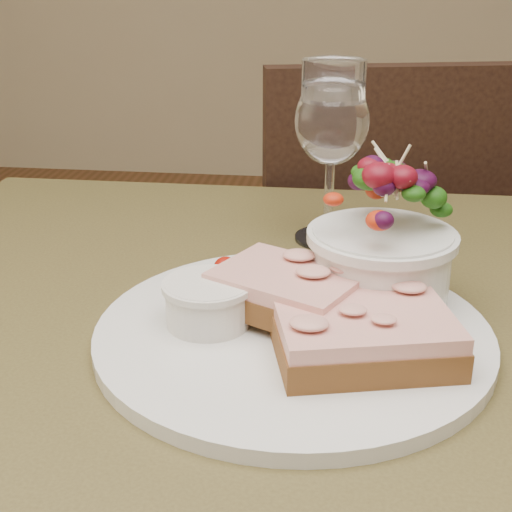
# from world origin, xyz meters

# --- Properties ---
(cafe_table) EXTENTS (0.80, 0.80, 0.75)m
(cafe_table) POSITION_xyz_m (0.00, 0.00, 0.65)
(cafe_table) COLOR #42381C
(cafe_table) RESTS_ON ground
(chair_far) EXTENTS (0.50, 0.50, 0.90)m
(chair_far) POSITION_xyz_m (0.12, 0.65, 0.29)
(chair_far) COLOR black
(chair_far) RESTS_ON ground
(dinner_plate) EXTENTS (0.31, 0.31, 0.01)m
(dinner_plate) POSITION_xyz_m (0.03, -0.01, 0.76)
(dinner_plate) COLOR white
(dinner_plate) RESTS_ON cafe_table
(sandwich_front) EXTENTS (0.15, 0.12, 0.03)m
(sandwich_front) POSITION_xyz_m (0.08, -0.04, 0.78)
(sandwich_front) COLOR #4D2D14
(sandwich_front) RESTS_ON dinner_plate
(sandwich_back) EXTENTS (0.14, 0.12, 0.03)m
(sandwich_back) POSITION_xyz_m (0.02, 0.01, 0.79)
(sandwich_back) COLOR #4D2D14
(sandwich_back) RESTS_ON dinner_plate
(ramekin) EXTENTS (0.07, 0.07, 0.04)m
(ramekin) POSITION_xyz_m (-0.04, -0.01, 0.78)
(ramekin) COLOR silver
(ramekin) RESTS_ON dinner_plate
(salad_bowl) EXTENTS (0.12, 0.12, 0.13)m
(salad_bowl) POSITION_xyz_m (0.10, 0.05, 0.82)
(salad_bowl) COLOR white
(salad_bowl) RESTS_ON dinner_plate
(garnish) EXTENTS (0.05, 0.04, 0.02)m
(garnish) POSITION_xyz_m (-0.03, 0.08, 0.77)
(garnish) COLOR #0F3E0B
(garnish) RESTS_ON dinner_plate
(wine_glass) EXTENTS (0.08, 0.08, 0.18)m
(wine_glass) POSITION_xyz_m (0.05, 0.22, 0.87)
(wine_glass) COLOR white
(wine_glass) RESTS_ON cafe_table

